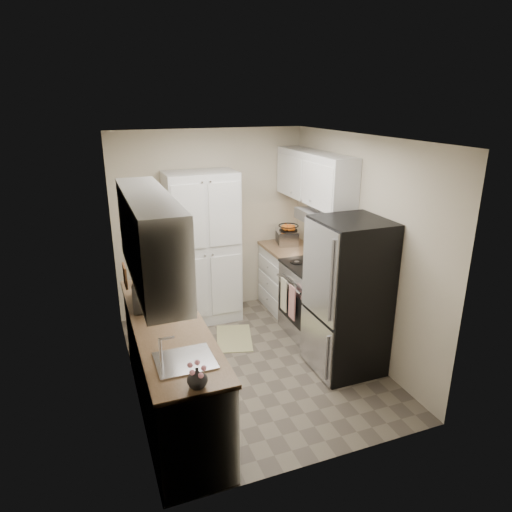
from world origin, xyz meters
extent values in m
plane|color=#665B4C|center=(0.00, 0.00, 0.00)|extent=(3.20, 3.20, 0.00)
cube|color=beige|center=(0.00, 1.60, 1.25)|extent=(2.60, 0.04, 2.50)
cube|color=beige|center=(0.00, -1.60, 1.25)|extent=(2.60, 0.04, 2.50)
cube|color=beige|center=(-1.30, 0.00, 1.25)|extent=(0.04, 3.20, 2.50)
cube|color=beige|center=(1.30, 0.00, 1.25)|extent=(0.04, 3.20, 2.50)
cube|color=white|center=(0.00, 0.00, 2.50)|extent=(2.60, 3.20, 0.04)
cube|color=silver|center=(-1.13, -0.75, 1.83)|extent=(0.33, 1.60, 0.70)
cube|color=silver|center=(1.13, 0.82, 1.89)|extent=(0.33, 1.55, 0.58)
cube|color=#99999E|center=(1.07, 0.39, 1.52)|extent=(0.45, 0.76, 0.13)
cube|color=#B7B7BC|center=(-0.99, -1.15, 0.93)|extent=(0.45, 0.40, 0.02)
cube|color=brown|center=(-1.29, 0.20, 1.18)|extent=(0.02, 0.22, 0.22)
cube|color=silver|center=(-0.20, 1.32, 1.00)|extent=(0.90, 0.55, 2.00)
cube|color=silver|center=(-0.99, -0.43, 0.44)|extent=(0.60, 2.30, 0.88)
cube|color=#846647|center=(-0.99, -0.43, 0.90)|extent=(0.63, 2.33, 0.04)
cube|color=silver|center=(0.99, 1.19, 0.44)|extent=(0.60, 0.80, 0.88)
cube|color=#846647|center=(0.99, 1.19, 0.90)|extent=(0.63, 0.83, 0.04)
cube|color=#B7B7BC|center=(0.97, 0.39, 0.45)|extent=(0.64, 0.76, 0.90)
cube|color=black|center=(0.97, 0.39, 0.92)|extent=(0.66, 0.78, 0.03)
cube|color=black|center=(1.26, 0.39, 1.02)|extent=(0.06, 0.76, 0.22)
cube|color=#D68E8A|center=(0.60, 0.25, 0.55)|extent=(0.01, 0.16, 0.42)
cube|color=beige|center=(0.60, 0.49, 0.55)|extent=(0.01, 0.16, 0.42)
cube|color=#B7B7BC|center=(0.94, -0.41, 0.85)|extent=(0.70, 0.72, 1.70)
imported|color=#A8A8AC|center=(-1.02, 0.00, 1.07)|extent=(0.50, 0.62, 0.30)
cylinder|color=black|center=(-1.12, 0.53, 1.07)|extent=(0.08, 0.08, 0.31)
imported|color=silver|center=(-0.98, -1.51, 1.00)|extent=(0.17, 0.17, 0.15)
cube|color=#2E8833|center=(-0.82, 0.49, 1.09)|extent=(0.06, 0.27, 0.34)
cube|color=silver|center=(1.01, 1.33, 1.02)|extent=(0.35, 0.40, 0.20)
cube|color=tan|center=(-0.02, 0.61, 0.01)|extent=(0.60, 0.78, 0.01)
camera|label=1|loc=(-1.57, -4.23, 2.86)|focal=32.00mm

